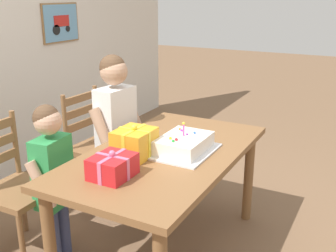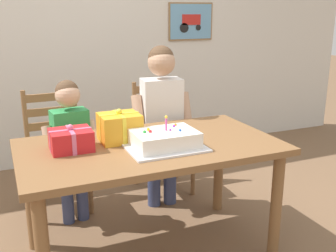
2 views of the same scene
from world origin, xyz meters
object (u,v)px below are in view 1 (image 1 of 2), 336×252
(chair_right, at_px, (96,145))
(child_younger, at_px, (53,169))
(gift_box_beside_cake, at_px, (135,143))
(dining_table, at_px, (165,166))
(gift_box_red_large, at_px, (113,166))
(birthday_cake, at_px, (184,145))
(child_older, at_px, (116,120))
(chair_left, at_px, (14,188))

(chair_right, relative_size, child_younger, 0.88)
(chair_right, xyz_separation_m, child_younger, (-0.81, -0.29, 0.17))
(gift_box_beside_cake, distance_m, child_younger, 0.55)
(dining_table, relative_size, gift_box_red_large, 6.50)
(gift_box_red_large, bearing_deg, chair_right, 42.47)
(birthday_cake, relative_size, child_younger, 0.42)
(dining_table, bearing_deg, child_younger, 121.96)
(gift_box_beside_cake, xyz_separation_m, child_older, (0.47, 0.46, -0.05))
(chair_left, distance_m, child_younger, 0.34)
(gift_box_beside_cake, bearing_deg, chair_left, 110.81)
(gift_box_red_large, relative_size, chair_right, 0.26)
(birthday_cake, height_order, child_older, child_older)
(birthday_cake, relative_size, gift_box_red_large, 1.87)
(dining_table, height_order, gift_box_beside_cake, gift_box_beside_cake)
(birthday_cake, relative_size, chair_left, 0.48)
(gift_box_beside_cake, bearing_deg, dining_table, -40.34)
(gift_box_red_large, distance_m, gift_box_beside_cake, 0.31)
(birthday_cake, distance_m, child_older, 0.75)
(gift_box_beside_cake, xyz_separation_m, chair_right, (0.59, 0.76, -0.35))
(gift_box_beside_cake, height_order, child_older, child_older)
(child_younger, bearing_deg, gift_box_red_large, -98.79)
(gift_box_beside_cake, bearing_deg, child_younger, 115.36)
(birthday_cake, xyz_separation_m, gift_box_red_large, (-0.50, 0.18, 0.01))
(gift_box_beside_cake, bearing_deg, chair_right, 52.34)
(birthday_cake, bearing_deg, chair_right, 68.68)
(dining_table, distance_m, gift_box_red_large, 0.48)
(dining_table, distance_m, birthday_cake, 0.19)
(dining_table, bearing_deg, child_older, 61.70)
(child_younger, bearing_deg, dining_table, -58.04)
(dining_table, distance_m, child_older, 0.68)
(gift_box_beside_cake, distance_m, chair_left, 0.88)
(gift_box_red_large, relative_size, child_older, 0.19)
(gift_box_red_large, height_order, child_younger, child_younger)
(gift_box_red_large, distance_m, chair_left, 0.87)
(birthday_cake, distance_m, child_younger, 0.83)
(gift_box_red_large, xyz_separation_m, child_younger, (0.08, 0.52, -0.16))
(chair_left, xyz_separation_m, child_younger, (0.07, -0.29, 0.17))
(dining_table, xyz_separation_m, child_older, (0.32, 0.59, 0.13))
(gift_box_red_large, distance_m, child_younger, 0.55)
(gift_box_beside_cake, relative_size, chair_left, 0.26)
(gift_box_red_large, bearing_deg, child_younger, 81.21)
(chair_left, relative_size, child_younger, 0.88)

